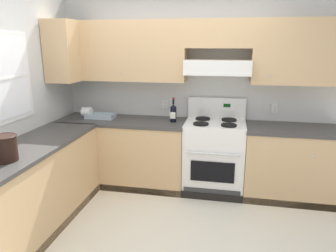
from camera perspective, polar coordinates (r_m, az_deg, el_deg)
ground_plane at (r=3.33m, az=-3.19°, el=-20.06°), size 7.04×7.04×0.00m
wall_back at (r=4.20m, az=7.23°, el=8.94°), size 4.68×0.57×2.55m
wall_left at (r=3.71m, az=-27.20°, el=4.55°), size 0.47×4.00×2.55m
counter_back_run at (r=4.17m, az=3.41°, el=-5.53°), size 3.60×0.65×0.91m
counter_left_run at (r=3.58m, az=-23.33°, el=-10.36°), size 0.63×1.91×0.91m
stove at (r=4.15m, az=8.34°, el=-5.41°), size 0.76×0.62×1.20m
wine_bottle at (r=4.05m, az=0.91°, el=2.46°), size 0.08×0.08×0.32m
bowl at (r=4.38m, az=-12.16°, el=1.68°), size 0.38×0.21×0.06m
bucket at (r=3.05m, az=-27.62°, el=-3.52°), size 0.23×0.23×0.23m
paper_towel_roll at (r=4.49m, az=-14.49°, el=2.49°), size 0.13×0.14×0.14m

